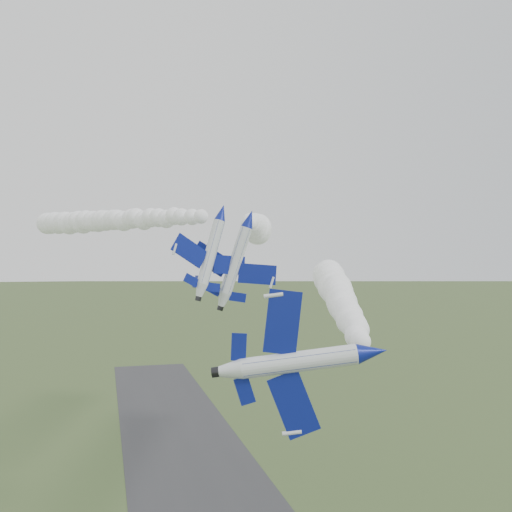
# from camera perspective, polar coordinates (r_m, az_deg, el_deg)

# --- Properties ---
(jet_lead) EXTENTS (6.72, 13.45, 11.21)m
(jet_lead) POSITION_cam_1_polar(r_m,az_deg,el_deg) (45.15, 11.62, -9.41)
(jet_lead) COLOR white
(smoke_trail_jet_lead) EXTENTS (24.74, 65.95, 5.60)m
(smoke_trail_jet_lead) POSITION_cam_1_polar(r_m,az_deg,el_deg) (81.47, 8.18, -3.88)
(smoke_trail_jet_lead) COLOR white
(jet_pair_left) EXTENTS (9.34, 11.30, 3.66)m
(jet_pair_left) POSITION_cam_1_polar(r_m,az_deg,el_deg) (65.98, -3.40, 4.37)
(jet_pair_left) COLOR white
(smoke_trail_jet_pair_left) EXTENTS (25.81, 66.12, 4.54)m
(smoke_trail_jet_pair_left) POSITION_cam_1_polar(r_m,az_deg,el_deg) (99.21, -14.89, 3.38)
(smoke_trail_jet_pair_left) COLOR white
(jet_pair_right) EXTENTS (9.98, 12.24, 3.98)m
(jet_pair_right) POSITION_cam_1_polar(r_m,az_deg,el_deg) (66.67, -0.65, 3.76)
(jet_pair_right) COLOR white
(smoke_trail_jet_pair_right) EXTENTS (20.52, 59.74, 5.94)m
(smoke_trail_jet_pair_right) POSITION_cam_1_polar(r_m,az_deg,el_deg) (99.22, -0.09, 2.89)
(smoke_trail_jet_pair_right) COLOR white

